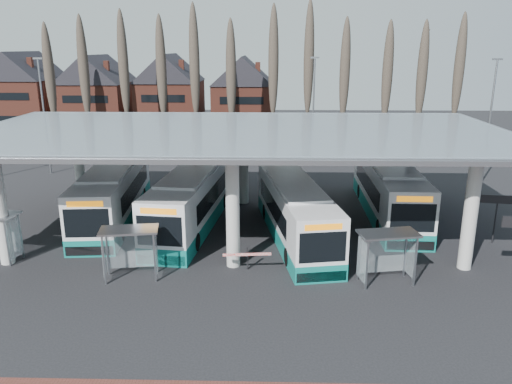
{
  "coord_description": "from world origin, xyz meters",
  "views": [
    {
      "loc": [
        1.82,
        -21.55,
        11.04
      ],
      "look_at": [
        1.07,
        7.0,
        2.72
      ],
      "focal_mm": 35.0,
      "sensor_mm": 36.0,
      "label": 1
    }
  ],
  "objects_px": {
    "bus_2": "(295,212)",
    "shelter_1": "(130,242)",
    "bus_3": "(388,190)",
    "bus_1": "(192,200)",
    "shelter_2": "(386,245)",
    "bus_0": "(114,194)"
  },
  "relations": [
    {
      "from": "bus_2",
      "to": "shelter_1",
      "type": "xyz_separation_m",
      "value": [
        -8.34,
        -5.6,
        0.27
      ]
    },
    {
      "from": "bus_3",
      "to": "shelter_1",
      "type": "xyz_separation_m",
      "value": [
        -14.88,
        -10.11,
        0.17
      ]
    },
    {
      "from": "bus_3",
      "to": "shelter_1",
      "type": "bearing_deg",
      "value": -144.35
    },
    {
      "from": "bus_1",
      "to": "shelter_2",
      "type": "height_order",
      "value": "bus_1"
    },
    {
      "from": "bus_1",
      "to": "shelter_2",
      "type": "xyz_separation_m",
      "value": [
        10.53,
        -7.87,
        0.21
      ]
    },
    {
      "from": "bus_1",
      "to": "bus_2",
      "type": "bearing_deg",
      "value": -11.53
    },
    {
      "from": "bus_3",
      "to": "shelter_2",
      "type": "bearing_deg",
      "value": -101.86
    },
    {
      "from": "bus_0",
      "to": "shelter_1",
      "type": "bearing_deg",
      "value": -73.04
    },
    {
      "from": "bus_3",
      "to": "bus_1",
      "type": "bearing_deg",
      "value": -167.88
    },
    {
      "from": "bus_0",
      "to": "bus_2",
      "type": "height_order",
      "value": "bus_0"
    },
    {
      "from": "bus_2",
      "to": "shelter_1",
      "type": "distance_m",
      "value": 10.05
    },
    {
      "from": "bus_0",
      "to": "bus_1",
      "type": "relative_size",
      "value": 1.0
    },
    {
      "from": "bus_3",
      "to": "shelter_1",
      "type": "relative_size",
      "value": 4.43
    },
    {
      "from": "bus_0",
      "to": "bus_3",
      "type": "xyz_separation_m",
      "value": [
        18.36,
        1.33,
        0.03
      ]
    },
    {
      "from": "bus_1",
      "to": "shelter_2",
      "type": "relative_size",
      "value": 4.35
    },
    {
      "from": "bus_1",
      "to": "shelter_2",
      "type": "bearing_deg",
      "value": -30.54
    },
    {
      "from": "bus_2",
      "to": "shelter_2",
      "type": "bearing_deg",
      "value": -64.26
    },
    {
      "from": "bus_0",
      "to": "bus_1",
      "type": "xyz_separation_m",
      "value": [
        5.39,
        -1.11,
        0.0
      ]
    },
    {
      "from": "bus_1",
      "to": "bus_3",
      "type": "relative_size",
      "value": 1.0
    },
    {
      "from": "shelter_2",
      "to": "bus_2",
      "type": "bearing_deg",
      "value": 114.99
    },
    {
      "from": "bus_2",
      "to": "shelter_2",
      "type": "relative_size",
      "value": 4.18
    },
    {
      "from": "bus_3",
      "to": "bus_2",
      "type": "bearing_deg",
      "value": -143.98
    }
  ]
}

